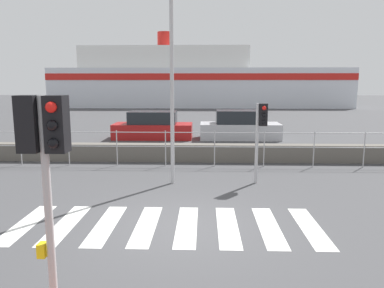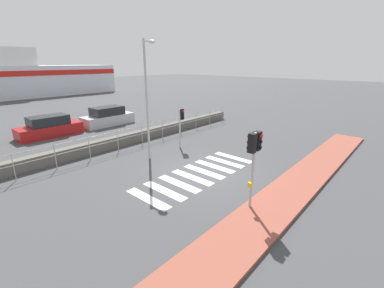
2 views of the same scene
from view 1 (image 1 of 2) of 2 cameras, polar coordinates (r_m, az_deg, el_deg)
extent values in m
plane|color=#424244|center=(8.46, -1.85, -12.34)|extent=(160.00, 160.00, 0.00)
cube|color=silver|center=(9.33, -23.93, -11.04)|extent=(0.45, 2.40, 0.01)
cube|color=silver|center=(8.98, -18.64, -11.50)|extent=(0.45, 2.40, 0.01)
cube|color=silver|center=(8.72, -12.97, -11.89)|extent=(0.45, 2.40, 0.01)
cube|color=silver|center=(8.54, -6.98, -12.18)|extent=(0.45, 2.40, 0.01)
cube|color=silver|center=(8.45, -0.80, -12.34)|extent=(0.45, 2.40, 0.01)
cube|color=silver|center=(8.46, 5.45, -12.36)|extent=(0.45, 2.40, 0.01)
cube|color=silver|center=(8.56, 11.61, -12.24)|extent=(0.45, 2.40, 0.01)
cube|color=silver|center=(8.76, 17.56, -11.99)|extent=(0.45, 2.40, 0.01)
cube|color=#605B54|center=(14.92, -0.18, -1.33)|extent=(22.50, 0.55, 0.69)
cylinder|color=#B2B2B5|center=(13.91, -0.31, 1.77)|extent=(20.25, 0.03, 0.03)
cylinder|color=#B2B2B5|center=(13.99, -0.31, -0.41)|extent=(20.25, 0.03, 0.03)
cylinder|color=#B2B2B5|center=(15.63, -24.63, -0.48)|extent=(0.04, 0.04, 1.34)
cylinder|color=#B2B2B5|center=(14.90, -18.28, -0.55)|extent=(0.04, 0.04, 1.34)
cylinder|color=#B2B2B5|center=(14.37, -11.37, -0.61)|extent=(0.04, 0.04, 1.34)
cylinder|color=#B2B2B5|center=(14.07, -4.06, -0.66)|extent=(0.04, 0.04, 1.34)
cylinder|color=#B2B2B5|center=(14.00, 3.46, -0.70)|extent=(0.04, 0.04, 1.34)
cylinder|color=#B2B2B5|center=(14.17, 10.92, -0.73)|extent=(0.04, 0.04, 1.34)
cylinder|color=#B2B2B5|center=(14.58, 18.08, -0.75)|extent=(0.04, 0.04, 1.34)
cylinder|color=#B2B2B5|center=(15.19, 24.76, -0.76)|extent=(0.04, 0.04, 1.34)
cylinder|color=#B2B2B5|center=(5.05, -20.98, -10.27)|extent=(0.10, 0.10, 2.99)
cube|color=black|center=(4.87, -23.63, 2.81)|extent=(0.24, 0.24, 0.68)
sphere|color=red|center=(4.98, -23.10, 5.42)|extent=(0.13, 0.13, 0.13)
sphere|color=black|center=(4.99, -22.95, 3.00)|extent=(0.13, 0.13, 0.13)
sphere|color=black|center=(5.02, -22.79, 0.61)|extent=(0.13, 0.13, 0.13)
cube|color=black|center=(4.73, -19.90, 2.87)|extent=(0.24, 0.24, 0.68)
sphere|color=red|center=(4.58, -20.69, 5.28)|extent=(0.13, 0.13, 0.13)
sphere|color=black|center=(4.60, -20.54, 2.66)|extent=(0.13, 0.13, 0.13)
sphere|color=black|center=(4.63, -20.39, 0.07)|extent=(0.13, 0.13, 0.13)
cube|color=yellow|center=(5.25, -21.82, -14.75)|extent=(0.10, 0.14, 0.18)
cylinder|color=#B2B2B5|center=(11.72, 9.84, 0.02)|extent=(0.10, 0.10, 2.49)
cube|color=black|center=(11.63, 10.79, 4.42)|extent=(0.24, 0.24, 0.68)
sphere|color=red|center=(11.48, 10.93, 5.40)|extent=(0.13, 0.13, 0.13)
sphere|color=black|center=(11.50, 10.90, 4.36)|extent=(0.13, 0.13, 0.13)
sphere|color=black|center=(11.52, 10.87, 3.31)|extent=(0.13, 0.13, 0.13)
cylinder|color=#B2B2B5|center=(11.39, -3.08, 9.81)|extent=(0.12, 0.12, 6.42)
cube|color=silver|center=(47.46, 1.24, 8.57)|extent=(36.49, 6.53, 4.75)
cube|color=white|center=(47.79, -4.14, 12.97)|extent=(20.44, 5.22, 2.61)
cube|color=red|center=(44.17, 1.20, 10.22)|extent=(36.49, 0.08, 0.76)
cylinder|color=red|center=(47.97, -4.17, 15.60)|extent=(1.80, 1.80, 1.80)
cube|color=#B21919|center=(20.99, -5.97, 1.98)|extent=(4.35, 1.75, 0.83)
cube|color=#1E2328|center=(20.91, -6.00, 4.04)|extent=(2.61, 1.54, 0.68)
cube|color=#BCBCC1|center=(20.89, 7.31, 1.97)|extent=(4.37, 1.81, 0.87)
cube|color=#1E2328|center=(20.80, 7.35, 4.13)|extent=(2.62, 1.59, 0.71)
camera|label=2|loc=(9.91, -88.00, 12.89)|focal=24.00mm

